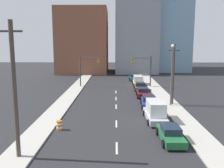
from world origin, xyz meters
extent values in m
cube|color=#ADA89E|center=(-7.57, 44.79, 0.08)|extent=(2.55, 89.58, 0.16)
cube|color=#ADA89E|center=(7.57, 44.79, 0.08)|extent=(2.55, 89.58, 0.16)
cube|color=beige|center=(0.00, 7.67, 0.00)|extent=(0.16, 2.40, 0.01)
cube|color=beige|center=(0.00, 13.93, 0.00)|extent=(0.16, 2.40, 0.01)
cube|color=beige|center=(0.00, 21.24, 0.00)|extent=(0.16, 2.40, 0.01)
cube|color=beige|center=(0.00, 26.24, 0.00)|extent=(0.16, 2.40, 0.01)
cube|color=beige|center=(0.00, 31.54, 0.00)|extent=(0.16, 2.40, 0.01)
cube|color=brown|center=(-9.42, 62.09, 9.11)|extent=(14.00, 16.00, 18.22)
cube|color=gray|center=(5.91, 66.09, 12.16)|extent=(12.00, 20.00, 24.31)
cube|color=#7A9EB7|center=(15.61, 70.09, 20.58)|extent=(13.00, 20.00, 41.15)
cylinder|color=#38383D|center=(-6.97, 36.70, 3.06)|extent=(0.24, 0.24, 6.11)
cylinder|color=#38383D|center=(-5.21, 36.70, 5.71)|extent=(3.53, 0.16, 0.16)
cube|color=#B79319|center=(-3.45, 36.70, 5.08)|extent=(0.34, 0.32, 1.10)
cylinder|color=#4C0C0C|center=(-3.45, 36.53, 5.42)|extent=(0.22, 0.04, 0.22)
cylinder|color=yellow|center=(-3.45, 36.53, 5.08)|extent=(0.22, 0.04, 0.22)
cylinder|color=#0C3F14|center=(-3.45, 36.53, 4.74)|extent=(0.22, 0.04, 0.22)
cylinder|color=#38383D|center=(6.81, 36.70, 3.06)|extent=(0.24, 0.24, 6.11)
cylinder|color=#38383D|center=(5.05, 36.70, 5.71)|extent=(3.53, 0.16, 0.16)
cube|color=#B79319|center=(3.28, 36.70, 5.08)|extent=(0.34, 0.32, 1.10)
cylinder|color=#4C0C0C|center=(3.28, 36.53, 5.42)|extent=(0.22, 0.04, 0.22)
cylinder|color=yellow|center=(3.28, 36.53, 5.08)|extent=(0.22, 0.04, 0.22)
cylinder|color=#0C3F14|center=(3.28, 36.53, 4.74)|extent=(0.22, 0.04, 0.22)
cylinder|color=#473D33|center=(-7.40, 5.75, 5.10)|extent=(0.32, 0.32, 10.19)
cube|color=#473D33|center=(-7.40, 5.75, 9.39)|extent=(1.60, 0.14, 0.14)
cylinder|color=#473D33|center=(7.85, 22.30, 4.19)|extent=(0.32, 0.32, 8.39)
cube|color=#473D33|center=(7.85, 22.30, 7.59)|extent=(1.60, 0.14, 0.14)
cylinder|color=orange|center=(-5.71, 11.93, 0.10)|extent=(0.56, 0.56, 0.19)
cylinder|color=white|center=(-5.71, 11.93, 0.29)|extent=(0.56, 0.56, 0.19)
cylinder|color=orange|center=(-5.71, 11.93, 0.47)|extent=(0.56, 0.56, 0.19)
cylinder|color=white|center=(-5.71, 11.93, 0.67)|extent=(0.56, 0.56, 0.19)
cylinder|color=orange|center=(-5.71, 11.93, 0.85)|extent=(0.56, 0.56, 0.19)
cylinder|color=#4C4C51|center=(7.48, 21.58, 3.98)|extent=(0.20, 0.20, 7.97)
sphere|color=white|center=(7.48, 21.58, 8.19)|extent=(0.44, 0.44, 0.44)
cube|color=#1E6033|center=(4.76, 9.23, 0.50)|extent=(1.77, 4.78, 0.61)
cube|color=#1E2838|center=(4.76, 9.23, 1.10)|extent=(1.54, 2.16, 0.58)
cylinder|color=black|center=(3.85, 10.70, 0.35)|extent=(0.23, 0.71, 0.71)
cylinder|color=black|center=(5.64, 10.72, 0.35)|extent=(0.23, 0.71, 0.71)
cylinder|color=black|center=(3.88, 7.75, 0.35)|extent=(0.23, 0.71, 0.71)
cylinder|color=black|center=(5.67, 7.76, 0.35)|extent=(0.23, 0.71, 0.71)
cube|color=#B2B2BC|center=(4.34, 15.21, 0.49)|extent=(2.05, 5.73, 0.62)
cube|color=silver|center=(4.34, 14.92, 1.54)|extent=(1.78, 3.56, 1.48)
cylinder|color=black|center=(3.30, 16.95, 0.32)|extent=(0.23, 0.65, 0.65)
cylinder|color=black|center=(5.31, 16.99, 0.32)|extent=(0.23, 0.65, 0.65)
cylinder|color=black|center=(3.37, 13.42, 0.32)|extent=(0.23, 0.65, 0.65)
cylinder|color=black|center=(5.38, 13.46, 0.32)|extent=(0.23, 0.65, 0.65)
cube|color=navy|center=(4.43, 21.27, 0.52)|extent=(2.07, 4.88, 0.69)
cube|color=#1E2838|center=(4.43, 21.27, 1.18)|extent=(1.70, 2.24, 0.62)
cylinder|color=black|center=(3.59, 22.81, 0.31)|extent=(0.26, 0.63, 0.62)
cylinder|color=black|center=(5.44, 22.70, 0.31)|extent=(0.26, 0.63, 0.62)
cylinder|color=black|center=(3.41, 19.85, 0.31)|extent=(0.26, 0.63, 0.62)
cylinder|color=black|center=(5.27, 19.74, 0.31)|extent=(0.26, 0.63, 0.62)
cube|color=maroon|center=(4.31, 27.52, 0.53)|extent=(1.84, 4.35, 0.67)
cube|color=#1E2838|center=(4.31, 27.52, 1.19)|extent=(1.57, 1.98, 0.63)
cylinder|color=black|center=(3.45, 28.88, 0.36)|extent=(0.24, 0.72, 0.72)
cylinder|color=black|center=(5.25, 28.83, 0.36)|extent=(0.24, 0.72, 0.72)
cylinder|color=black|center=(3.38, 26.21, 0.36)|extent=(0.24, 0.72, 0.72)
cylinder|color=black|center=(5.18, 26.16, 0.36)|extent=(0.24, 0.72, 0.72)
cube|color=brown|center=(4.42, 33.01, 0.52)|extent=(1.95, 4.51, 0.69)
cube|color=#1E2838|center=(4.42, 33.01, 1.18)|extent=(1.64, 2.06, 0.63)
cylinder|color=black|center=(3.56, 34.43, 0.32)|extent=(0.25, 0.64, 0.63)
cylinder|color=black|center=(5.40, 34.35, 0.32)|extent=(0.25, 0.64, 0.63)
cylinder|color=black|center=(3.45, 31.68, 0.32)|extent=(0.25, 0.64, 0.63)
cylinder|color=black|center=(5.28, 31.60, 0.32)|extent=(0.25, 0.64, 0.63)
cube|color=tan|center=(4.62, 39.40, 0.42)|extent=(2.09, 6.12, 0.50)
cube|color=silver|center=(4.61, 39.09, 1.29)|extent=(1.81, 3.81, 1.25)
cylinder|color=black|center=(3.64, 41.30, 0.32)|extent=(0.23, 0.64, 0.63)
cylinder|color=black|center=(5.67, 41.26, 0.32)|extent=(0.23, 0.64, 0.63)
cylinder|color=black|center=(3.56, 37.53, 0.32)|extent=(0.23, 0.64, 0.63)
cylinder|color=black|center=(5.59, 37.49, 0.32)|extent=(0.23, 0.64, 0.63)
cube|color=#196B75|center=(4.20, 45.66, 0.48)|extent=(1.84, 4.39, 0.62)
cube|color=#1E2838|center=(4.20, 45.66, 1.07)|extent=(1.62, 1.98, 0.57)
cylinder|color=black|center=(3.26, 47.02, 0.31)|extent=(0.22, 0.62, 0.62)
cylinder|color=black|center=(5.15, 47.02, 0.31)|extent=(0.22, 0.62, 0.62)
cylinder|color=black|center=(3.25, 44.31, 0.31)|extent=(0.22, 0.62, 0.62)
cylinder|color=black|center=(5.15, 44.30, 0.31)|extent=(0.22, 0.62, 0.62)
camera|label=1|loc=(-0.15, -11.82, 8.58)|focal=40.00mm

